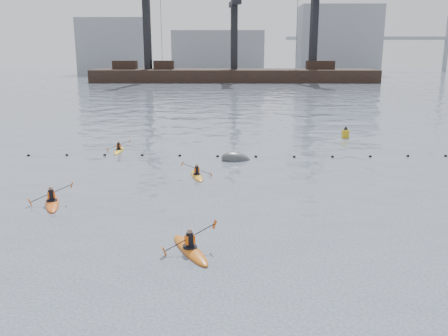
{
  "coord_description": "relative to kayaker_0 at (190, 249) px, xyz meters",
  "views": [
    {
      "loc": [
        -1.05,
        -13.91,
        8.26
      ],
      "look_at": [
        -1.32,
        7.7,
        2.8
      ],
      "focal_mm": 38.0,
      "sensor_mm": 36.0,
      "label": 1
    }
  ],
  "objects": [
    {
      "name": "skyline",
      "position": [
        4.94,
        145.76,
        9.14
      ],
      "size": [
        141.0,
        28.0,
        22.0
      ],
      "color": "gray",
      "rests_on": "ground"
    },
    {
      "name": "kayaker_5",
      "position": [
        -7.53,
        19.85,
        -0.02
      ],
      "size": [
        2.08,
        3.03,
        1.12
      ],
      "rotation": [
        0.0,
        0.0,
        0.04
      ],
      "color": "yellow",
      "rests_on": "ground"
    },
    {
      "name": "ground",
      "position": [
        2.7,
        -4.51,
        -0.11
      ],
      "size": [
        400.0,
        400.0,
        0.0
      ],
      "primitive_type": "plane",
      "color": "#3A4354",
      "rests_on": "ground"
    },
    {
      "name": "barge_pier",
      "position": [
        2.48,
        105.48,
        1.79
      ],
      "size": [
        72.0,
        19.3,
        29.5
      ],
      "color": "black",
      "rests_on": "ground"
    },
    {
      "name": "float_line",
      "position": [
        2.2,
        18.02,
        -0.08
      ],
      "size": [
        33.24,
        0.73,
        0.24
      ],
      "color": "black",
      "rests_on": "ground"
    },
    {
      "name": "kayaker_3",
      "position": [
        -0.53,
        11.94,
        -0.02
      ],
      "size": [
        2.08,
        3.08,
        1.2
      ],
      "rotation": [
        0.0,
        0.0,
        0.24
      ],
      "color": "orange",
      "rests_on": "ground"
    },
    {
      "name": "mooring_buoy",
      "position": [
        2.15,
        16.81,
        -0.11
      ],
      "size": [
        2.72,
        1.77,
        1.63
      ],
      "primitive_type": "ellipsoid",
      "rotation": [
        0.0,
        0.21,
        0.16
      ],
      "color": "#3D4043",
      "rests_on": "ground"
    },
    {
      "name": "kayaker_0",
      "position": [
        0.0,
        0.0,
        0.0
      ],
      "size": [
        2.27,
        3.51,
        1.33
      ],
      "rotation": [
        0.0,
        0.0,
        0.45
      ],
      "color": "#BF5B12",
      "rests_on": "ground"
    },
    {
      "name": "kayaker_2",
      "position": [
        -8.09,
        6.16,
        -0.0
      ],
      "size": [
        2.29,
        3.5,
        1.29
      ],
      "rotation": [
        0.0,
        0.0,
        0.36
      ],
      "color": "#DF5714",
      "rests_on": "ground"
    },
    {
      "name": "nav_buoy",
      "position": [
        12.7,
        26.29,
        0.28
      ],
      "size": [
        0.71,
        0.71,
        1.29
      ],
      "color": "gold",
      "rests_on": "ground"
    }
  ]
}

